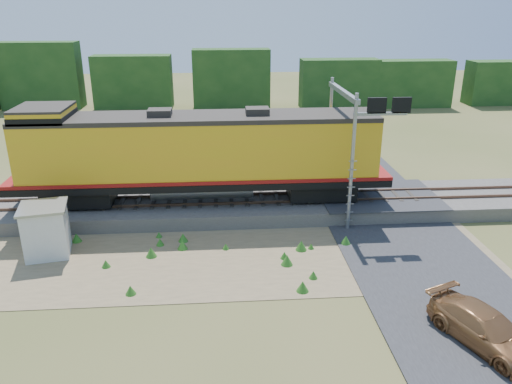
{
  "coord_description": "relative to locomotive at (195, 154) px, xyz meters",
  "views": [
    {
      "loc": [
        -2.39,
        -21.25,
        11.63
      ],
      "look_at": [
        -0.57,
        3.0,
        2.4
      ],
      "focal_mm": 35.0,
      "sensor_mm": 36.0,
      "label": 1
    }
  ],
  "objects": [
    {
      "name": "locomotive",
      "position": [
        0.0,
        0.0,
        0.0
      ],
      "size": [
        21.37,
        3.26,
        5.51
      ],
      "color": "black",
      "rests_on": "rails"
    },
    {
      "name": "road",
      "position": [
        10.78,
        -5.26,
        -3.59
      ],
      "size": [
        7.0,
        66.0,
        0.86
      ],
      "color": "#38383A",
      "rests_on": "ground"
    },
    {
      "name": "dirt_shoulder",
      "position": [
        1.78,
        -5.5,
        -3.67
      ],
      "size": [
        26.0,
        8.0,
        0.03
      ],
      "primitive_type": "cube",
      "color": "#8C7754",
      "rests_on": "ground"
    },
    {
      "name": "ground",
      "position": [
        3.78,
        -6.0,
        -3.68
      ],
      "size": [
        140.0,
        140.0,
        0.0
      ],
      "primitive_type": "plane",
      "color": "#475123",
      "rests_on": "ground"
    },
    {
      "name": "shed",
      "position": [
        -7.14,
        -4.56,
        -2.38
      ],
      "size": [
        2.54,
        2.54,
        2.57
      ],
      "rotation": [
        0.0,
        0.0,
        0.19
      ],
      "color": "silver",
      "rests_on": "ground"
    },
    {
      "name": "signal_gantry",
      "position": [
        8.66,
        -0.68,
        1.88
      ],
      "size": [
        2.95,
        6.2,
        7.45
      ],
      "color": "gray",
      "rests_on": "ground"
    },
    {
      "name": "weed_clumps",
      "position": [
        0.28,
        -5.9,
        -3.68
      ],
      "size": [
        15.0,
        6.2,
        0.56
      ],
      "primitive_type": null,
      "color": "#2F6E1F",
      "rests_on": "ground"
    },
    {
      "name": "car",
      "position": [
        10.77,
        -12.89,
        -3.02
      ],
      "size": [
        3.43,
        4.88,
        1.31
      ],
      "primitive_type": "imported",
      "rotation": [
        0.0,
        0.0,
        0.39
      ],
      "color": "#9B6539",
      "rests_on": "ground"
    },
    {
      "name": "ballast",
      "position": [
        3.78,
        0.0,
        -3.28
      ],
      "size": [
        70.0,
        5.0,
        0.8
      ],
      "primitive_type": "cube",
      "color": "slate",
      "rests_on": "ground"
    },
    {
      "name": "tree_line_north",
      "position": [
        3.78,
        32.0,
        -0.61
      ],
      "size": [
        130.0,
        3.0,
        6.5
      ],
      "color": "#193E16",
      "rests_on": "ground"
    },
    {
      "name": "rails",
      "position": [
        3.78,
        0.0,
        -2.8
      ],
      "size": [
        70.0,
        1.54,
        0.16
      ],
      "color": "brown",
      "rests_on": "ballast"
    }
  ]
}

